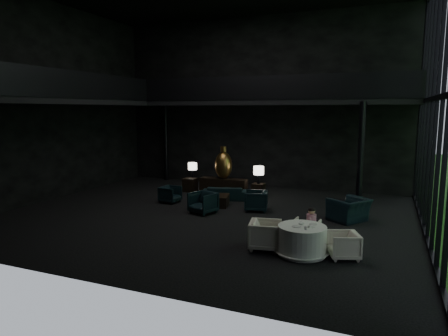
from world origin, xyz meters
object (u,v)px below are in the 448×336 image
at_px(lounge_armchair_south, 203,201).
at_px(dining_chair_east, 343,245).
at_px(coffee_table, 216,201).
at_px(child, 311,218).
at_px(console, 223,186).
at_px(side_table_left, 190,185).
at_px(table_lamp_left, 193,167).
at_px(dining_chair_north, 306,231).
at_px(side_table_right, 258,190).
at_px(lounge_armchair_east, 256,199).
at_px(dining_chair_west, 265,232).
at_px(window_armchair, 349,204).
at_px(lounge_armchair_west, 170,194).
at_px(dining_table, 302,242).
at_px(bronze_urn, 223,165).
at_px(table_lamp_right, 259,171).
at_px(sofa, 225,192).

bearing_deg(lounge_armchair_south, dining_chair_east, -8.08).
height_order(coffee_table, child, child).
relative_size(console, child, 3.71).
xyz_separation_m(side_table_left, table_lamp_left, (0.00, 0.27, 0.79)).
bearing_deg(dining_chair_north, side_table_right, -56.89).
xyz_separation_m(lounge_armchair_east, dining_chair_north, (2.38, -2.86, -0.10)).
relative_size(dining_chair_north, dining_chair_west, 0.74).
bearing_deg(side_table_left, coffee_table, -43.90).
xyz_separation_m(window_armchair, dining_chair_east, (0.19, -3.55, -0.22)).
distance_m(lounge_armchair_west, dining_table, 7.11).
relative_size(lounge_armchair_west, dining_chair_north, 1.01).
height_order(console, child, child).
xyz_separation_m(bronze_urn, coffee_table, (0.59, -2.21, -1.08)).
height_order(side_table_right, child, child).
bearing_deg(dining_chair_north, coffee_table, -33.37).
bearing_deg(bronze_urn, dining_chair_north, -48.30).
relative_size(bronze_urn, lounge_armchair_west, 2.08).
relative_size(window_armchair, dining_chair_north, 1.93).
bearing_deg(table_lamp_right, dining_chair_west, -70.96).
bearing_deg(table_lamp_left, lounge_armchair_east, -33.01).
xyz_separation_m(dining_chair_west, child, (1.04, 0.91, 0.28)).
xyz_separation_m(bronze_urn, lounge_armchair_south, (0.60, -3.39, -0.83)).
height_order(table_lamp_right, lounge_armchair_east, table_lamp_right).
bearing_deg(dining_table, side_table_right, 116.63).
bearing_deg(lounge_armchair_west, lounge_armchair_east, -85.90).
distance_m(window_armchair, dining_chair_west, 4.07).
relative_size(dining_table, dining_chair_east, 2.04).
distance_m(coffee_table, dining_chair_west, 5.01).
bearing_deg(side_table_right, child, -58.89).
relative_size(coffee_table, dining_chair_north, 1.40).
height_order(coffee_table, dining_chair_west, dining_chair_west).
xyz_separation_m(bronze_urn, table_lamp_left, (-1.60, 0.16, -0.20)).
xyz_separation_m(table_lamp_right, window_armchair, (3.93, -2.52, -0.52)).
relative_size(side_table_right, coffee_table, 0.59).
distance_m(table_lamp_right, coffee_table, 2.63).
height_order(side_table_right, table_lamp_right, table_lamp_right).
xyz_separation_m(sofa, lounge_armchair_south, (0.11, -2.37, 0.13)).
bearing_deg(console, lounge_armchair_south, -79.88).
bearing_deg(table_lamp_left, sofa, -29.49).
distance_m(side_table_left, dining_chair_west, 8.04).
bearing_deg(table_lamp_right, bronze_urn, -178.31).
relative_size(dining_chair_east, child, 1.19).
distance_m(dining_chair_east, dining_chair_west, 2.00).
xyz_separation_m(side_table_left, lounge_armchair_east, (3.85, -2.23, 0.13)).
xyz_separation_m(lounge_armchair_west, lounge_armchair_east, (3.57, 0.04, 0.09)).
relative_size(coffee_table, dining_chair_west, 1.04).
xyz_separation_m(console, bronze_urn, (0.00, 0.00, 0.95)).
bearing_deg(table_lamp_left, coffee_table, -47.33).
bearing_deg(dining_chair_north, window_armchair, -105.21).
relative_size(console, bronze_urn, 1.51).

